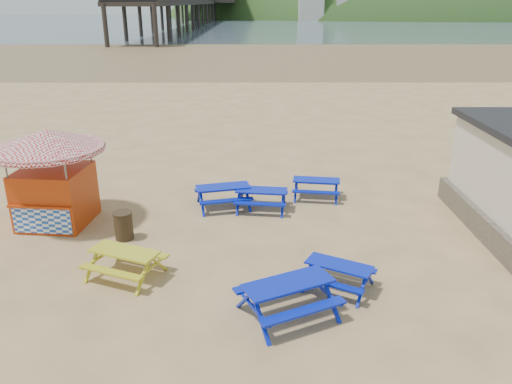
{
  "coord_description": "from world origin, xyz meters",
  "views": [
    {
      "loc": [
        0.4,
        -12.54,
        6.37
      ],
      "look_at": [
        0.43,
        1.5,
        1.0
      ],
      "focal_mm": 35.0,
      "sensor_mm": 36.0,
      "label": 1
    }
  ],
  "objects_px": {
    "picnic_table_blue_a": "(223,196)",
    "picnic_table_blue_b": "(261,199)",
    "litter_bin": "(124,225)",
    "ice_cream_kiosk": "(51,165)",
    "picnic_table_yellow": "(125,263)"
  },
  "relations": [
    {
      "from": "picnic_table_blue_a",
      "to": "picnic_table_blue_b",
      "type": "xyz_separation_m",
      "value": [
        1.25,
        -0.22,
        -0.02
      ]
    },
    {
      "from": "litter_bin",
      "to": "picnic_table_blue_a",
      "type": "bearing_deg",
      "value": 41.44
    },
    {
      "from": "litter_bin",
      "to": "picnic_table_blue_b",
      "type": "bearing_deg",
      "value": 28.67
    },
    {
      "from": "picnic_table_blue_a",
      "to": "litter_bin",
      "type": "relative_size",
      "value": 2.47
    },
    {
      "from": "picnic_table_blue_b",
      "to": "litter_bin",
      "type": "xyz_separation_m",
      "value": [
        -3.95,
        -2.16,
        0.07
      ]
    },
    {
      "from": "picnic_table_blue_b",
      "to": "ice_cream_kiosk",
      "type": "height_order",
      "value": "ice_cream_kiosk"
    },
    {
      "from": "picnic_table_yellow",
      "to": "ice_cream_kiosk",
      "type": "relative_size",
      "value": 0.58
    },
    {
      "from": "picnic_table_blue_b",
      "to": "picnic_table_yellow",
      "type": "height_order",
      "value": "picnic_table_yellow"
    },
    {
      "from": "picnic_table_blue_a",
      "to": "picnic_table_yellow",
      "type": "distance_m",
      "value": 4.97
    },
    {
      "from": "ice_cream_kiosk",
      "to": "litter_bin",
      "type": "xyz_separation_m",
      "value": [
        2.29,
        -1.14,
        -1.44
      ]
    },
    {
      "from": "picnic_table_blue_a",
      "to": "ice_cream_kiosk",
      "type": "distance_m",
      "value": 5.35
    },
    {
      "from": "ice_cream_kiosk",
      "to": "picnic_table_blue_a",
      "type": "bearing_deg",
      "value": 19.5
    },
    {
      "from": "picnic_table_yellow",
      "to": "ice_cream_kiosk",
      "type": "height_order",
      "value": "ice_cream_kiosk"
    },
    {
      "from": "picnic_table_blue_a",
      "to": "picnic_table_blue_b",
      "type": "height_order",
      "value": "picnic_table_blue_a"
    },
    {
      "from": "picnic_table_yellow",
      "to": "litter_bin",
      "type": "relative_size",
      "value": 2.55
    }
  ]
}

